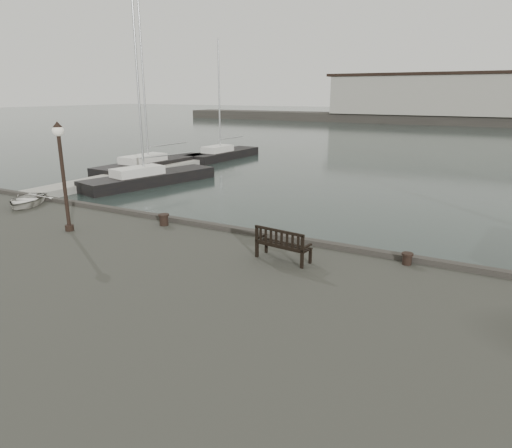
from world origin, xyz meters
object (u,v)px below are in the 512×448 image
(bollard_left, at_px, (164,220))
(dinghy, at_px, (26,200))
(bench, at_px, (283,250))
(lamp_post, at_px, (62,162))
(yacht_b, at_px, (154,166))
(yacht_d, at_px, (223,156))
(yacht_c, at_px, (151,181))
(bollard_right, at_px, (407,259))

(bollard_left, height_order, dinghy, dinghy)
(bench, height_order, lamp_post, lamp_post)
(bench, relative_size, yacht_b, 0.12)
(lamp_post, xyz_separation_m, yacht_d, (-11.71, 28.55, -3.91))
(bench, xyz_separation_m, dinghy, (-13.39, 0.69, -0.05))
(yacht_c, bearing_deg, lamp_post, -44.97)
(yacht_d, bearing_deg, bollard_right, -45.36)
(yacht_b, xyz_separation_m, yacht_c, (4.43, -5.40, -0.00))
(yacht_c, relative_size, yacht_d, 1.15)
(bench, xyz_separation_m, bollard_right, (3.44, 1.51, -0.14))
(yacht_b, bearing_deg, bollard_left, -44.50)
(yacht_c, bearing_deg, bench, -24.45)
(bollard_left, distance_m, yacht_b, 23.82)
(yacht_b, height_order, yacht_d, yacht_b)
(bollard_right, xyz_separation_m, lamp_post, (-11.83, -2.57, 2.40))
(yacht_b, relative_size, yacht_d, 1.28)
(bench, distance_m, yacht_d, 34.10)
(bench, height_order, yacht_c, yacht_c)
(bollard_left, distance_m, yacht_c, 16.87)
(bollard_right, bearing_deg, bench, -156.33)
(bench, distance_m, bollard_right, 3.76)
(bench, distance_m, yacht_b, 28.83)
(bench, bearing_deg, lamp_post, -165.72)
(bollard_left, relative_size, bollard_right, 1.23)
(yacht_d, bearing_deg, yacht_c, -76.55)
(lamp_post, height_order, dinghy, lamp_post)
(bench, relative_size, yacht_c, 0.13)
(dinghy, bearing_deg, bollard_right, -26.29)
(yacht_b, height_order, yacht_c, yacht_b)
(yacht_b, distance_m, yacht_d, 8.86)
(bollard_right, relative_size, yacht_b, 0.02)
(bench, bearing_deg, bollard_left, 174.86)
(bench, bearing_deg, yacht_b, 146.31)
(bollard_right, xyz_separation_m, yacht_d, (-23.54, 25.98, -1.51))
(bench, distance_m, yacht_c, 21.99)
(bollard_right, height_order, yacht_c, yacht_c)
(bollard_right, distance_m, yacht_c, 24.01)
(bollard_right, bearing_deg, dinghy, -177.21)
(yacht_b, bearing_deg, yacht_d, 82.10)
(bollard_left, distance_m, dinghy, 7.64)
(lamp_post, height_order, yacht_d, yacht_d)
(lamp_post, bearing_deg, bench, 7.18)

